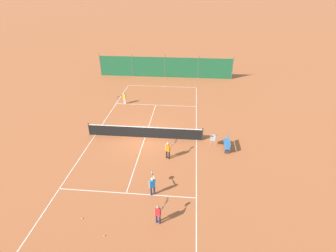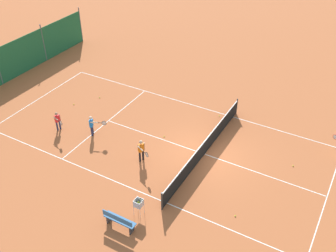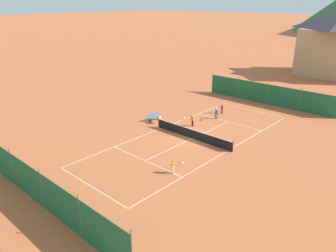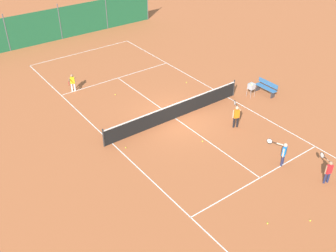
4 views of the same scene
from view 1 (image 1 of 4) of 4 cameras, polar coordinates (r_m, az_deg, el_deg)
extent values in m
plane|color=#B25B33|center=(21.07, -5.03, -2.47)|extent=(600.00, 600.00, 0.00)
cube|color=white|center=(31.74, -1.32, 8.62)|extent=(8.25, 0.05, 0.01)
cube|color=white|center=(20.78, 6.18, -3.01)|extent=(0.05, 23.85, 0.01)
cube|color=white|center=(22.13, -15.54, -1.87)|extent=(0.05, 23.85, 0.01)
cube|color=white|center=(16.06, -9.06, -14.25)|extent=(8.20, 0.05, 0.01)
cube|color=white|center=(26.68, -2.67, 4.60)|extent=(8.20, 0.05, 0.01)
cube|color=white|center=(21.07, -5.03, -2.47)|extent=(0.05, 12.80, 0.01)
cylinder|color=#2D2D2D|center=(20.53, 7.52, -1.81)|extent=(0.08, 0.08, 1.06)
cylinder|color=#2D2D2D|center=(22.04, -16.82, -0.62)|extent=(0.08, 0.08, 1.06)
cube|color=black|center=(20.84, -5.08, -1.40)|extent=(9.10, 0.02, 0.91)
cube|color=white|center=(20.61, -5.14, -0.26)|extent=(9.10, 0.04, 0.06)
cube|color=#1E6038|center=(34.75, -0.64, 12.65)|extent=(17.20, 0.04, 2.60)
cylinder|color=#59595E|center=(34.90, 13.88, 12.16)|extent=(0.08, 0.08, 2.90)
cylinder|color=#59595E|center=(34.54, 6.65, 12.62)|extent=(0.08, 0.08, 2.90)
cylinder|color=#59595E|center=(34.71, -0.64, 12.89)|extent=(0.08, 0.08, 2.90)
cylinder|color=#59595E|center=(35.41, -7.76, 12.95)|extent=(0.08, 0.08, 2.90)
cylinder|color=#59595E|center=(36.60, -14.51, 12.83)|extent=(0.08, 0.08, 2.90)
cylinder|color=black|center=(18.47, -0.29, -6.16)|extent=(0.11, 0.11, 0.61)
cylinder|color=black|center=(18.39, 0.25, -6.33)|extent=(0.11, 0.11, 0.61)
cube|color=orange|center=(18.12, -0.02, -4.83)|extent=(0.34, 0.28, 0.47)
sphere|color=tan|center=(17.93, -0.02, -3.87)|extent=(0.19, 0.19, 0.19)
cylinder|color=tan|center=(18.20, -0.53, -4.67)|extent=(0.07, 0.07, 0.47)
cylinder|color=tan|center=(18.12, 0.87, -4.14)|extent=(0.26, 0.46, 0.07)
cylinder|color=black|center=(18.37, 1.40, -3.64)|extent=(0.12, 0.21, 0.03)
torus|color=black|center=(18.56, 1.77, -3.28)|extent=(0.14, 0.27, 0.28)
cylinder|color=silver|center=(18.56, 1.77, -3.28)|extent=(0.11, 0.23, 0.25)
cylinder|color=white|center=(27.19, -9.24, 5.34)|extent=(0.10, 0.10, 0.54)
cylinder|color=white|center=(27.30, -9.53, 5.41)|extent=(0.10, 0.10, 0.54)
cube|color=yellow|center=(27.06, -9.46, 6.31)|extent=(0.30, 0.25, 0.42)
sphere|color=#A37556|center=(26.94, -9.52, 6.94)|extent=(0.17, 0.17, 0.17)
cylinder|color=#A37556|center=(26.96, -9.19, 6.24)|extent=(0.06, 0.06, 0.42)
cylinder|color=#A37556|center=(26.96, -10.05, 6.55)|extent=(0.24, 0.40, 0.06)
cylinder|color=black|center=(26.75, -10.48, 6.34)|extent=(0.11, 0.19, 0.03)
torus|color=red|center=(26.59, -10.81, 6.17)|extent=(0.14, 0.26, 0.28)
cylinder|color=silver|center=(26.59, -10.81, 6.17)|extent=(0.11, 0.23, 0.25)
cylinder|color=#23284C|center=(15.61, -3.69, -13.94)|extent=(0.10, 0.10, 0.58)
cylinder|color=#23284C|center=(15.65, -3.01, -13.80)|extent=(0.10, 0.10, 0.58)
cube|color=blue|center=(15.29, -3.40, -12.44)|extent=(0.32, 0.26, 0.45)
sphere|color=beige|center=(15.06, -3.44, -11.45)|extent=(0.18, 0.18, 0.18)
cylinder|color=beige|center=(15.26, -4.07, -12.57)|extent=(0.07, 0.07, 0.45)
cylinder|color=beige|center=(15.37, -2.99, -11.28)|extent=(0.24, 0.44, 0.07)
cylinder|color=black|center=(15.62, -3.31, -10.54)|extent=(0.11, 0.20, 0.03)
torus|color=black|center=(15.80, -3.54, -10.01)|extent=(0.13, 0.27, 0.28)
cylinder|color=silver|center=(15.80, -3.54, -10.01)|extent=(0.10, 0.23, 0.25)
cylinder|color=#23284C|center=(14.20, -2.51, -19.45)|extent=(0.10, 0.10, 0.56)
cylinder|color=#23284C|center=(14.14, -1.81, -19.67)|extent=(0.10, 0.10, 0.56)
cube|color=red|center=(13.80, -2.20, -18.19)|extent=(0.30, 0.23, 0.43)
sphere|color=#A37556|center=(13.57, -2.23, -17.23)|extent=(0.17, 0.17, 0.17)
cylinder|color=#A37556|center=(13.86, -2.87, -17.97)|extent=(0.06, 0.06, 0.43)
cylinder|color=#A37556|center=(13.76, -1.14, -17.31)|extent=(0.19, 0.43, 0.06)
cylinder|color=black|center=(13.96, -0.58, -16.46)|extent=(0.09, 0.20, 0.03)
torus|color=black|center=(14.12, -0.18, -15.83)|extent=(0.11, 0.28, 0.28)
cylinder|color=silver|center=(14.12, -0.18, -15.83)|extent=(0.08, 0.24, 0.25)
sphere|color=#CCE033|center=(21.38, -15.34, -2.89)|extent=(0.07, 0.07, 0.07)
sphere|color=#CCE033|center=(14.17, -13.69, -22.16)|extent=(0.07, 0.07, 0.07)
sphere|color=#CCE033|center=(23.43, 4.19, 1.05)|extent=(0.07, 0.07, 0.07)
sphere|color=#CCE033|center=(18.92, -7.21, -6.49)|extent=(0.07, 0.07, 0.07)
sphere|color=#CCE033|center=(25.12, -6.36, 2.93)|extent=(0.07, 0.07, 0.07)
sphere|color=#CCE033|center=(15.20, -18.19, -18.56)|extent=(0.07, 0.07, 0.07)
cylinder|color=#B7B7BC|center=(20.23, 10.11, -3.38)|extent=(0.02, 0.02, 0.55)
cylinder|color=#B7B7BC|center=(20.20, 9.15, -3.34)|extent=(0.02, 0.02, 0.55)
cylinder|color=#B7B7BC|center=(19.94, 10.17, -3.89)|extent=(0.02, 0.02, 0.55)
cylinder|color=#B7B7BC|center=(19.91, 9.19, -3.85)|extent=(0.02, 0.02, 0.55)
cube|color=#B7B7BC|center=(19.92, 9.72, -2.92)|extent=(0.34, 0.34, 0.02)
cube|color=#B7B7BC|center=(19.98, 9.73, -2.27)|extent=(0.34, 0.02, 0.34)
cube|color=#B7B7BC|center=(19.69, 9.79, -2.78)|extent=(0.34, 0.02, 0.34)
cube|color=#B7B7BC|center=(19.85, 10.25, -2.54)|extent=(0.02, 0.34, 0.34)
cube|color=#B7B7BC|center=(19.82, 9.27, -2.50)|extent=(0.02, 0.34, 0.34)
sphere|color=#CCE033|center=(19.89, 9.93, -2.85)|extent=(0.07, 0.07, 0.07)
sphere|color=#CCE033|center=(19.93, 9.75, -2.77)|extent=(0.07, 0.07, 0.07)
sphere|color=#CCE033|center=(19.91, 9.70, -2.81)|extent=(0.07, 0.07, 0.07)
sphere|color=#CCE033|center=(19.88, 9.57, -2.84)|extent=(0.07, 0.07, 0.07)
sphere|color=#CCE033|center=(19.95, 9.77, -2.73)|extent=(0.07, 0.07, 0.07)
sphere|color=#CCE033|center=(19.78, 9.74, -3.02)|extent=(0.07, 0.07, 0.07)
sphere|color=#CCE033|center=(19.82, 9.66, -2.76)|extent=(0.07, 0.07, 0.07)
sphere|color=#CCE033|center=(19.96, 9.58, -2.52)|extent=(0.07, 0.07, 0.07)
sphere|color=#CCE033|center=(19.88, 9.57, -2.65)|extent=(0.07, 0.07, 0.07)
sphere|color=#CCE033|center=(19.96, 9.49, -2.51)|extent=(0.07, 0.07, 0.07)
sphere|color=#CCE033|center=(19.80, 9.68, -2.81)|extent=(0.07, 0.07, 0.07)
sphere|color=#CCE033|center=(19.77, 9.87, -2.87)|extent=(0.07, 0.07, 0.07)
sphere|color=#CCE033|center=(19.83, 9.97, -2.59)|extent=(0.07, 0.07, 0.07)
sphere|color=#CCE033|center=(19.80, 9.60, -2.60)|extent=(0.07, 0.07, 0.07)
sphere|color=#CCE033|center=(19.95, 10.11, -2.39)|extent=(0.07, 0.07, 0.07)
sphere|color=#CCE033|center=(19.78, 10.15, -2.70)|extent=(0.07, 0.07, 0.07)
sphere|color=#CCE033|center=(19.77, 9.98, -2.70)|extent=(0.07, 0.07, 0.07)
cube|color=#336699|center=(19.83, 12.63, -3.81)|extent=(0.36, 1.50, 0.05)
cube|color=#336699|center=(19.71, 13.17, -3.18)|extent=(0.04, 1.50, 0.28)
cube|color=#333338|center=(19.44, 12.73, -5.30)|extent=(0.32, 0.06, 0.44)
cube|color=#333338|center=(20.45, 12.40, -3.43)|extent=(0.32, 0.06, 0.44)
camera|label=2|loc=(26.87, 36.40, 29.60)|focal=42.00mm
camera|label=3|loc=(46.49, -25.58, 28.51)|focal=35.00mm
camera|label=4|loc=(15.39, -77.73, 10.89)|focal=42.00mm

